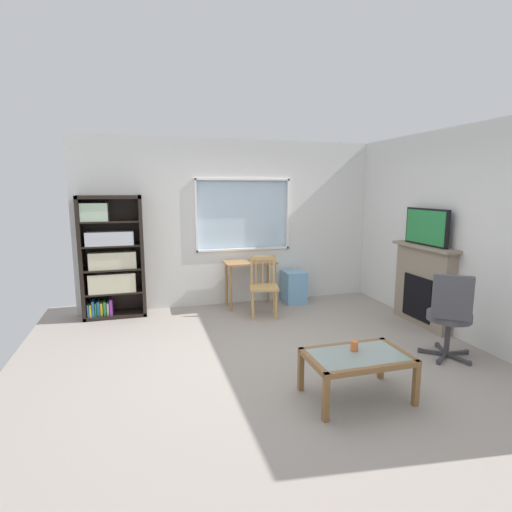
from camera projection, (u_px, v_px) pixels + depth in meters
ground at (274, 354)px, 4.68m from camera, size 5.86×5.51×0.02m
wall_back_with_window at (230, 224)px, 6.58m from camera, size 4.86×0.15×2.69m
wall_right at (458, 233)px, 5.14m from camera, size 0.12×4.71×2.69m
bookshelf at (111, 258)px, 5.92m from camera, size 0.90×0.38×1.81m
desk_under_window at (250, 270)px, 6.44m from camera, size 0.82×0.44×0.75m
wooden_chair at (264, 286)px, 6.00m from camera, size 0.49×0.48×0.90m
plastic_drawer_unit at (294, 287)px, 6.76m from camera, size 0.35×0.40×0.53m
fireplace at (423, 285)px, 5.59m from camera, size 0.26×1.13×1.14m
tv at (426, 227)px, 5.45m from camera, size 0.06×0.81×0.51m
office_chair at (450, 312)px, 4.44m from camera, size 0.62×0.61×1.00m
coffee_table at (357, 361)px, 3.64m from camera, size 0.93×0.59×0.42m
sippy_cup at (354, 346)px, 3.71m from camera, size 0.07×0.07×0.09m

